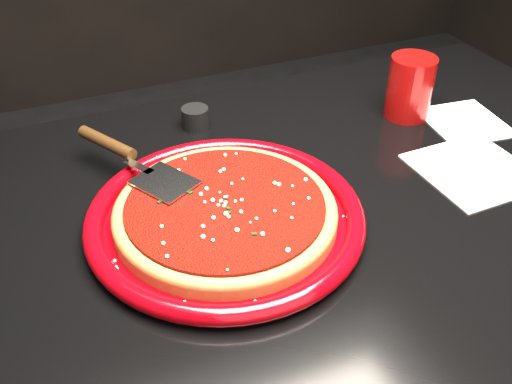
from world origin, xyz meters
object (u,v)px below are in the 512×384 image
table (309,350)px  plate (226,217)px  cup (410,87)px  pizza_server (134,159)px  ramekin (195,118)px

table → plate: plate is taller
plate → cup: cup is taller
pizza_server → ramekin: pizza_server is taller
plate → pizza_server: size_ratio=1.36×
plate → pizza_server: 0.18m
table → cup: (0.26, 0.16, 0.43)m
cup → table: bearing=-148.9°
cup → ramekin: 0.40m
table → plate: 0.42m
table → pizza_server: (-0.25, 0.14, 0.42)m
cup → ramekin: cup is taller
cup → ramekin: size_ratio=2.35×
pizza_server → ramekin: 0.20m
cup → ramekin: (-0.38, 0.11, -0.04)m
table → ramekin: (-0.11, 0.27, 0.39)m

